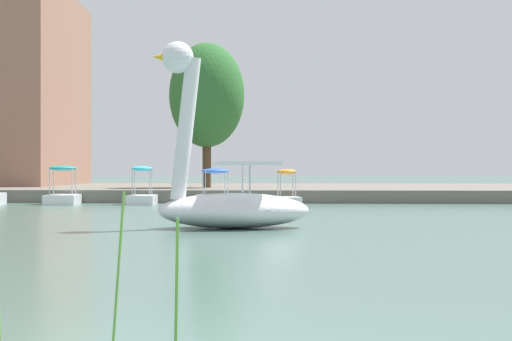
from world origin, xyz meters
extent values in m
cube|color=#6B665B|center=(0.00, 39.63, 0.26)|extent=(155.25, 19.94, 0.52)
ellipsoid|color=white|center=(-0.54, 14.58, 0.39)|extent=(3.65, 2.38, 0.79)
cylinder|color=white|center=(-1.60, 14.38, 2.22)|extent=(0.74, 0.46, 3.19)
sphere|color=white|center=(-1.77, 14.34, 3.80)|extent=(0.82, 0.82, 0.71)
cone|color=yellow|center=(-2.05, 14.29, 3.80)|extent=(0.62, 0.48, 0.39)
cube|color=white|center=(-0.28, 14.62, 1.45)|extent=(1.64, 1.71, 0.08)
cylinder|color=silver|center=(-0.40, 15.28, 1.12)|extent=(0.04, 0.04, 0.66)
cylinder|color=silver|center=(-0.15, 13.97, 1.12)|extent=(0.04, 0.04, 0.66)
cube|color=white|center=(0.36, 28.23, 0.15)|extent=(1.20, 1.87, 0.30)
ellipsoid|color=orange|center=(0.36, 28.23, 1.26)|extent=(0.86, 1.04, 0.20)
cylinder|color=#B7B7BF|center=(0.02, 28.55, 0.78)|extent=(0.04, 0.04, 0.96)
cylinder|color=#B7B7BF|center=(0.59, 28.64, 0.78)|extent=(0.04, 0.04, 0.96)
cylinder|color=#B7B7BF|center=(0.13, 27.81, 0.78)|extent=(0.04, 0.04, 0.96)
cylinder|color=#B7B7BF|center=(0.71, 27.90, 0.78)|extent=(0.04, 0.04, 0.96)
cube|color=white|center=(-2.33, 28.03, 0.18)|extent=(1.70, 2.38, 0.37)
ellipsoid|color=blue|center=(-2.33, 28.03, 1.29)|extent=(1.29, 1.48, 0.20)
cylinder|color=#B7B7BF|center=(-2.85, 28.45, 0.83)|extent=(0.04, 0.04, 0.92)
cylinder|color=#B7B7BF|center=(-2.02, 28.62, 0.83)|extent=(0.04, 0.04, 0.92)
cylinder|color=#B7B7BF|center=(-2.64, 27.44, 0.83)|extent=(0.04, 0.04, 0.92)
cylinder|color=#B7B7BF|center=(-1.82, 27.61, 0.83)|extent=(0.04, 0.04, 0.92)
cube|color=white|center=(-5.20, 28.43, 0.18)|extent=(1.13, 1.97, 0.36)
ellipsoid|color=#2DB7D1|center=(-5.20, 28.43, 1.37)|extent=(0.88, 1.04, 0.20)
cylinder|color=#B7B7BF|center=(-5.55, 28.80, 0.87)|extent=(0.04, 0.04, 1.02)
cylinder|color=#B7B7BF|center=(-4.90, 28.84, 0.87)|extent=(0.04, 0.04, 1.02)
cylinder|color=#B7B7BF|center=(-5.50, 28.01, 0.87)|extent=(0.04, 0.04, 1.02)
cylinder|color=#B7B7BF|center=(-4.85, 28.06, 0.87)|extent=(0.04, 0.04, 1.02)
cube|color=white|center=(-8.30, 28.43, 0.19)|extent=(1.44, 2.43, 0.37)
ellipsoid|color=teal|center=(-8.30, 28.43, 1.39)|extent=(1.20, 1.29, 0.20)
cylinder|color=#B7B7BF|center=(-8.78, 28.84, 0.88)|extent=(0.04, 0.04, 1.02)
cylinder|color=#B7B7BF|center=(-7.93, 28.94, 0.88)|extent=(0.04, 0.04, 1.02)
cylinder|color=#B7B7BF|center=(-8.67, 27.91, 0.88)|extent=(0.04, 0.04, 1.02)
cylinder|color=#B7B7BF|center=(-7.82, 28.02, 0.88)|extent=(0.04, 0.04, 1.02)
cylinder|color=#4C3823|center=(-3.47, 35.30, 2.21)|extent=(0.40, 0.40, 3.39)
ellipsoid|color=#2D662D|center=(-3.47, 35.30, 4.80)|extent=(4.10, 4.41, 4.84)
cylinder|color=#568E38|center=(-0.26, 1.06, 0.57)|extent=(0.09, 0.09, 1.14)
cylinder|color=#568E38|center=(0.10, 1.37, 0.47)|extent=(0.05, 0.10, 0.94)
camera|label=1|loc=(1.02, -4.88, 1.27)|focal=61.40mm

